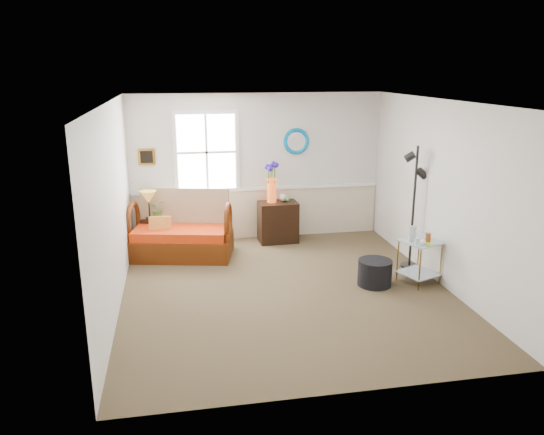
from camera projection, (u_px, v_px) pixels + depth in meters
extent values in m
cube|color=brown|center=(286.00, 290.00, 7.45)|extent=(4.50, 5.00, 0.01)
cube|color=white|center=(287.00, 102.00, 6.74)|extent=(4.50, 5.00, 0.01)
cube|color=silver|center=(258.00, 167.00, 9.46)|extent=(4.50, 0.01, 2.60)
cube|color=silver|center=(345.00, 267.00, 4.73)|extent=(4.50, 0.01, 2.60)
cube|color=silver|center=(113.00, 208.00, 6.70)|extent=(0.01, 5.00, 2.60)
cube|color=silver|center=(442.00, 194.00, 7.49)|extent=(0.01, 5.00, 2.60)
cube|color=beige|center=(258.00, 213.00, 9.68)|extent=(4.46, 0.02, 0.90)
cube|color=white|center=(258.00, 188.00, 9.54)|extent=(4.46, 0.04, 0.06)
cube|color=#AF741E|center=(147.00, 157.00, 9.04)|extent=(0.28, 0.03, 0.28)
torus|color=#008BC8|center=(296.00, 141.00, 9.44)|extent=(0.47, 0.07, 0.47)
imported|color=#4F873E|center=(159.00, 211.00, 8.96)|extent=(0.39, 0.41, 0.26)
cylinder|color=black|center=(375.00, 273.00, 7.59)|extent=(0.64, 0.64, 0.37)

